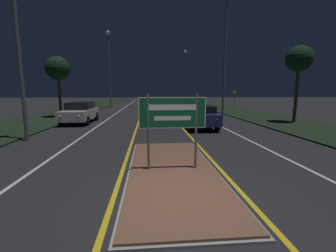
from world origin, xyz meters
name	(u,v)px	position (x,y,z in m)	size (l,w,h in m)	color
ground_plane	(180,197)	(0.00, 0.00, 0.00)	(160.00, 160.00, 0.00)	#232326
median_island	(172,170)	(0.00, 1.65, 0.04)	(2.61, 6.66, 0.10)	#999993
verge_left	(66,113)	(-9.50, 20.00, 0.04)	(5.00, 100.00, 0.08)	black
verge_right	(238,112)	(9.50, 20.00, 0.04)	(5.00, 100.00, 0.08)	black
centre_line_yellow_left	(143,109)	(-1.50, 25.00, 0.00)	(0.12, 70.00, 0.01)	gold
centre_line_yellow_right	(165,109)	(1.50, 25.00, 0.00)	(0.12, 70.00, 0.01)	gold
lane_line_white_left	(122,109)	(-4.20, 25.00, 0.00)	(0.12, 70.00, 0.01)	silver
lane_line_white_right	(185,109)	(4.20, 25.00, 0.00)	(0.12, 70.00, 0.01)	silver
edge_line_white_left	(99,110)	(-7.20, 25.00, 0.00)	(0.10, 70.00, 0.01)	silver
edge_line_white_right	(207,109)	(7.20, 25.00, 0.00)	(0.10, 70.00, 0.01)	silver
highway_sign	(172,116)	(0.00, 1.64, 1.67)	(1.94, 0.07, 2.22)	#56565B
streetlight_left_near	(15,14)	(-6.58, 6.45, 5.78)	(0.56, 0.56, 8.58)	#56565B
streetlight_left_far	(109,58)	(-6.24, 28.64, 7.01)	(0.57, 0.57, 10.68)	#56565B
streetlight_right_near	(225,33)	(6.24, 15.84, 7.53)	(0.61, 0.61, 11.18)	#56565B
streetlight_right_far	(185,68)	(6.26, 38.60, 6.70)	(0.59, 0.59, 9.98)	#56565B
car_receding_0	(199,116)	(2.62, 9.74, 0.79)	(1.87, 4.61, 1.46)	navy
car_receding_1	(176,105)	(2.66, 23.01, 0.70)	(1.99, 4.26, 1.29)	maroon
car_approaching_0	(80,112)	(-5.87, 12.66, 0.81)	(1.99, 4.54, 1.55)	silver
warning_sign	(234,97)	(10.28, 23.45, 1.57)	(0.60, 0.06, 2.48)	#56565B
roadside_palm_left	(58,69)	(-8.60, 16.19, 4.31)	(2.06, 2.06, 5.32)	#4C3823
roadside_palm_right	(299,60)	(10.13, 11.04, 4.60)	(1.84, 1.84, 5.53)	#4C3823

